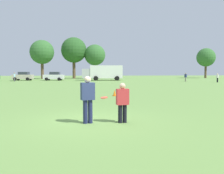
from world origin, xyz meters
The scene contains 15 objects.
ground_plane centered at (0.00, 0.00, 0.00)m, with size 191.42×191.42×0.00m, color #6B9347.
player_thrower centered at (-0.16, -0.38, 1.01)m, with size 0.56×0.41×1.79m.
player_defender centered at (1.16, -0.40, 0.85)m, with size 0.49×0.32×1.53m.
frisbee centered at (0.46, -0.44, 0.98)m, with size 0.27×0.27×0.08m.
traffic_cone centered at (1.86, 9.40, 0.23)m, with size 0.32×0.32×0.48m.
parked_car_mid_left centered at (-14.33, 42.58, 0.92)m, with size 4.29×2.39×1.82m.
parked_car_center centered at (-7.74, 41.85, 0.92)m, with size 4.29×2.39×1.82m.
box_truck centered at (2.73, 41.33, 1.75)m, with size 8.62×3.31×3.18m.
bystander_sideline_watcher centered at (22.24, 30.47, 0.89)m, with size 0.26×0.44×1.58m.
bystander_far_jogger centered at (17.98, 34.17, 0.91)m, with size 0.41×0.51×1.61m.
bystander_field_marshal centered at (-14.42, 37.19, 0.99)m, with size 0.43×0.55×1.75m.
tree_center_elm centered at (-12.14, 52.00, 6.73)m, with size 6.02×6.02×9.78m.
tree_east_birch centered at (-4.40, 54.80, 7.52)m, with size 6.73×6.73×10.94m.
tree_east_oak centered at (1.19, 54.64, 6.26)m, with size 5.60×5.60×9.11m.
tree_far_east_pine centered at (32.83, 55.82, 5.85)m, with size 5.24×5.24×8.51m.
Camera 1 is at (-0.05, -9.29, 1.98)m, focal length 37.97 mm.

